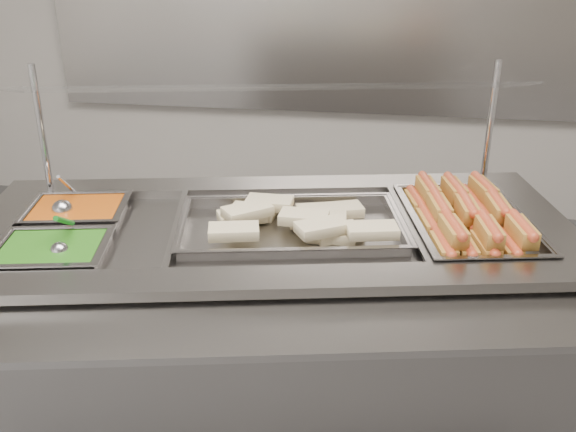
# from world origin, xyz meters

# --- Properties ---
(back_panel) EXTENTS (3.00, 0.04, 1.20)m
(back_panel) POSITION_xyz_m (0.00, 2.45, 1.20)
(back_panel) COLOR #A39D98
(back_panel) RESTS_ON ground
(steam_counter) EXTENTS (1.78, 1.05, 0.80)m
(steam_counter) POSITION_xyz_m (0.10, 0.47, 0.40)
(steam_counter) COLOR gray
(steam_counter) RESTS_ON ground
(tray_rail) EXTENTS (1.61, 0.63, 0.05)m
(tray_rail) POSITION_xyz_m (0.19, 0.03, 0.75)
(tray_rail) COLOR gray
(tray_rail) RESTS_ON steam_counter
(sneeze_guard) EXTENTS (1.48, 0.55, 0.39)m
(sneeze_guard) POSITION_xyz_m (0.06, 0.66, 1.12)
(sneeze_guard) COLOR silver
(sneeze_guard) RESTS_ON steam_counter
(pan_hotdogs) EXTENTS (0.39, 0.54, 0.09)m
(pan_hotdogs) POSITION_xyz_m (0.64, 0.58, 0.76)
(pan_hotdogs) COLOR gray
(pan_hotdogs) RESTS_ON steam_counter
(pan_wraps) EXTENTS (0.66, 0.47, 0.06)m
(pan_wraps) POSITION_xyz_m (0.15, 0.48, 0.77)
(pan_wraps) COLOR gray
(pan_wraps) RESTS_ON steam_counter
(pan_beans) EXTENTS (0.30, 0.26, 0.09)m
(pan_beans) POSITION_xyz_m (-0.49, 0.48, 0.76)
(pan_beans) COLOR gray
(pan_beans) RESTS_ON steam_counter
(pan_peas) EXTENTS (0.30, 0.26, 0.09)m
(pan_peas) POSITION_xyz_m (-0.44, 0.23, 0.76)
(pan_peas) COLOR gray
(pan_peas) RESTS_ON steam_counter
(hotdogs_in_buns) EXTENTS (0.33, 0.49, 0.10)m
(hotdogs_in_buns) POSITION_xyz_m (0.62, 0.58, 0.80)
(hotdogs_in_buns) COLOR #8F5A1E
(hotdogs_in_buns) RESTS_ON pan_hotdogs
(tortilla_wraps) EXTENTS (0.52, 0.36, 0.06)m
(tortilla_wraps) POSITION_xyz_m (0.17, 0.49, 0.80)
(tortilla_wraps) COLOR beige
(tortilla_wraps) RESTS_ON pan_wraps
(ladle) EXTENTS (0.06, 0.17, 0.14)m
(ladle) POSITION_xyz_m (-0.52, 0.46, 0.80)
(ladle) COLOR #BCBCC1
(ladle) RESTS_ON pan_beans
(serving_spoon) EXTENTS (0.06, 0.16, 0.12)m
(serving_spoon) POSITION_xyz_m (-0.41, 0.23, 0.80)
(serving_spoon) COLOR #BCBCC1
(serving_spoon) RESTS_ON pan_peas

